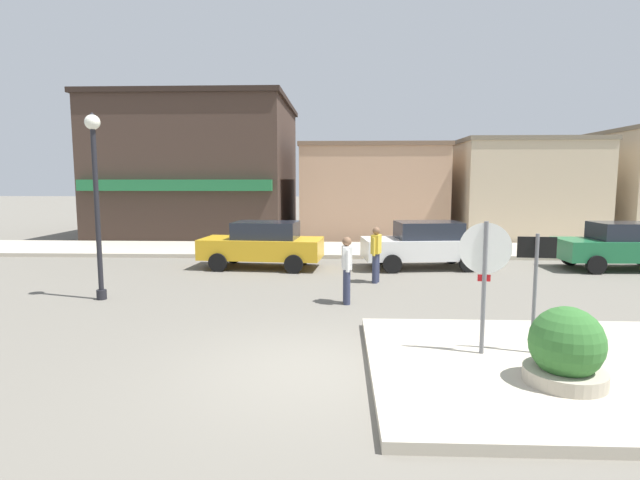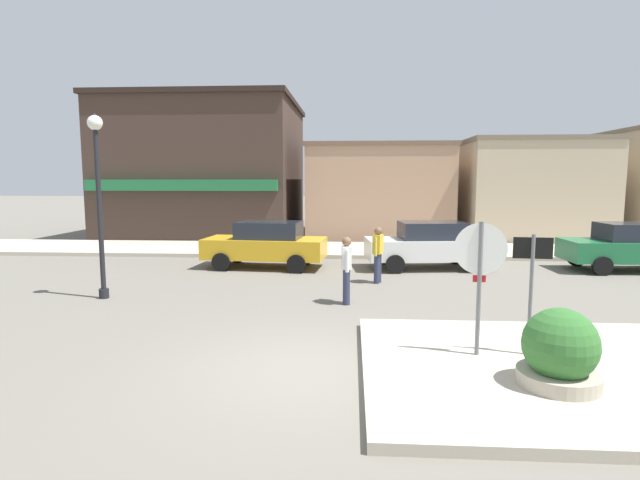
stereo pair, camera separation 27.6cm
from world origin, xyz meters
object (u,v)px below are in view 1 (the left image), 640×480
at_px(parked_car_third, 623,245).
at_px(pedestrian_crossing_far, 347,268).
at_px(planter, 566,354).
at_px(parked_car_nearest, 263,244).
at_px(lamp_post, 95,179).
at_px(pedestrian_crossing_near, 376,253).
at_px(parked_car_second, 425,244).
at_px(one_way_sign, 535,281).
at_px(stop_sign, 485,270).

relative_size(parked_car_third, pedestrian_crossing_far, 2.51).
distance_m(parked_car_third, pedestrian_crossing_far, 10.36).
bearing_deg(planter, parked_car_nearest, 120.52).
distance_m(lamp_post, pedestrian_crossing_near, 7.60).
distance_m(parked_car_second, pedestrian_crossing_far, 5.62).
xyz_separation_m(parked_car_nearest, parked_car_third, (11.86, 0.16, 0.00)).
height_order(parked_car_nearest, parked_car_second, same).
relative_size(parked_car_third, pedestrian_crossing_near, 2.51).
relative_size(one_way_sign, parked_car_second, 0.50).
height_order(planter, parked_car_second, parked_car_second).
height_order(parked_car_nearest, pedestrian_crossing_far, pedestrian_crossing_far).
height_order(lamp_post, parked_car_third, lamp_post).
xyz_separation_m(stop_sign, one_way_sign, (0.83, 0.07, -0.19)).
bearing_deg(planter, lamp_post, 150.50).
distance_m(one_way_sign, pedestrian_crossing_far, 4.76).
height_order(stop_sign, parked_car_nearest, stop_sign).
distance_m(one_way_sign, parked_car_third, 10.59).
height_order(parked_car_third, pedestrian_crossing_far, pedestrian_crossing_far).
height_order(parked_car_second, pedestrian_crossing_near, pedestrian_crossing_near).
bearing_deg(parked_car_second, parked_car_nearest, -177.90).
height_order(pedestrian_crossing_near, pedestrian_crossing_far, same).
bearing_deg(pedestrian_crossing_near, lamp_post, -161.59).
bearing_deg(stop_sign, lamp_post, 154.36).
height_order(one_way_sign, pedestrian_crossing_near, one_way_sign).
relative_size(lamp_post, parked_car_nearest, 1.10).
bearing_deg(parked_car_second, lamp_post, -151.34).
distance_m(planter, parked_car_third, 11.61).
distance_m(planter, pedestrian_crossing_near, 7.71).
bearing_deg(pedestrian_crossing_near, parked_car_third, 16.38).
relative_size(one_way_sign, lamp_post, 0.46).
bearing_deg(parked_car_nearest, lamp_post, -125.98).
distance_m(stop_sign, parked_car_nearest, 9.84).
relative_size(stop_sign, parked_car_nearest, 0.56).
bearing_deg(one_way_sign, lamp_post, 156.80).
xyz_separation_m(parked_car_nearest, parked_car_second, (5.41, 0.20, 0.00)).
bearing_deg(planter, parked_car_third, 57.96).
height_order(parked_car_second, pedestrian_crossing_far, pedestrian_crossing_far).
height_order(lamp_post, parked_car_nearest, lamp_post).
bearing_deg(pedestrian_crossing_far, lamp_post, 178.29).
xyz_separation_m(lamp_post, parked_car_nearest, (3.32, 4.57, -2.15)).
relative_size(lamp_post, pedestrian_crossing_near, 2.82).
bearing_deg(pedestrian_crossing_far, parked_car_third, 28.32).
bearing_deg(one_way_sign, parked_car_third, 54.48).
xyz_separation_m(stop_sign, pedestrian_crossing_near, (-1.27, 6.25, -0.65)).
xyz_separation_m(stop_sign, planter, (0.82, -1.16, -0.96)).
distance_m(planter, pedestrian_crossing_far, 5.75).
bearing_deg(parked_car_third, lamp_post, -162.69).
bearing_deg(parked_car_third, one_way_sign, -125.52).
xyz_separation_m(parked_car_second, parked_car_third, (6.45, -0.04, 0.00)).
bearing_deg(lamp_post, parked_car_third, 17.31).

